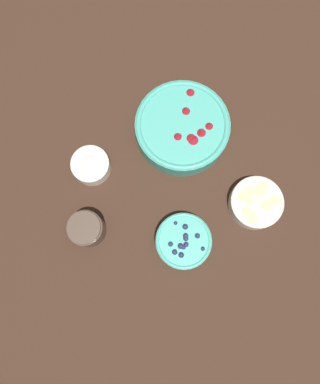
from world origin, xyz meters
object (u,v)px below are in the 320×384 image
bowl_blueberries (183,241)px  bowl_bananas (256,203)px  bowl_cream (91,165)px  jar_chocolate (87,229)px  bowl_strawberries (182,128)px

bowl_blueberries → bowl_bananas: bearing=-154.2°
bowl_blueberries → bowl_cream: bowl_blueberries is taller
jar_chocolate → bowl_bananas: bearing=-172.8°
bowl_strawberries → jar_chocolate: 0.39m
bowl_cream → jar_chocolate: size_ratio=1.14×
bowl_bananas → bowl_strawberries: bearing=-48.7°
bowl_bananas → bowl_cream: (0.46, -0.12, 0.00)m
bowl_cream → jar_chocolate: 0.18m
bowl_strawberries → bowl_cream: 0.28m
bowl_strawberries → jar_chocolate: bearing=46.1°
jar_chocolate → bowl_strawberries: bearing=-133.9°
bowl_blueberries → bowl_cream: size_ratio=1.40×
bowl_bananas → jar_chocolate: (0.47, 0.06, 0.01)m
bowl_blueberries → bowl_bananas: bowl_blueberries is taller
jar_chocolate → bowl_cream: bearing=-92.4°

